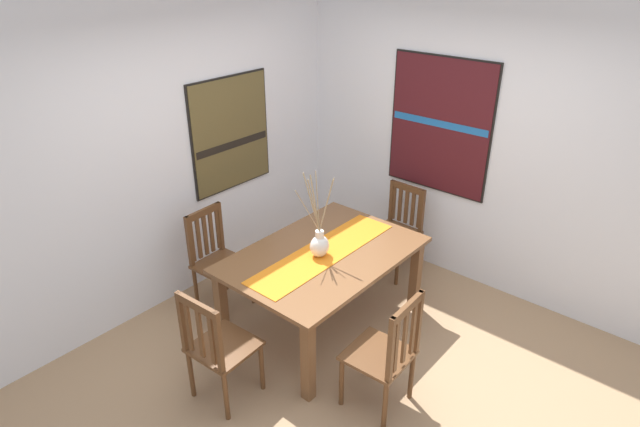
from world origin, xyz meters
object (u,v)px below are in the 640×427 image
object	(u,v)px
chair_1	(398,228)
chair_2	(217,258)
centerpiece_vase	(319,243)
dining_table	(323,263)
chair_3	(218,346)
painting_on_back_wall	(231,134)
chair_0	(386,353)
painting_on_side_wall	(440,126)

from	to	relation	value
chair_1	chair_2	size ratio (longest dim) A/B	0.96
chair_1	centerpiece_vase	bearing A→B (deg)	-178.65
dining_table	chair_3	bearing A→B (deg)	179.15
centerpiece_vase	painting_on_back_wall	world-z (taller)	painting_on_back_wall
chair_0	dining_table	bearing A→B (deg)	65.09
centerpiece_vase	painting_on_back_wall	bearing A→B (deg)	77.77
chair_0	chair_2	world-z (taller)	chair_0
dining_table	chair_1	xyz separation A→B (m)	(1.17, 0.02, -0.16)
dining_table	chair_1	world-z (taller)	chair_1
dining_table	painting_on_back_wall	world-z (taller)	painting_on_back_wall
painting_on_side_wall	centerpiece_vase	bearing A→B (deg)	174.35
chair_3	painting_on_back_wall	xyz separation A→B (m)	(1.36, 1.32, 0.93)
chair_0	painting_on_back_wall	world-z (taller)	painting_on_back_wall
painting_on_back_wall	painting_on_side_wall	size ratio (longest dim) A/B	0.84
chair_1	chair_3	world-z (taller)	chair_3
chair_0	chair_1	size ratio (longest dim) A/B	1.07
dining_table	chair_3	distance (m)	1.14
dining_table	chair_0	world-z (taller)	chair_0
dining_table	chair_1	distance (m)	1.18
chair_3	painting_on_back_wall	world-z (taller)	painting_on_back_wall
chair_0	painting_on_back_wall	distance (m)	2.52
chair_2	chair_1	bearing A→B (deg)	-30.27
dining_table	painting_on_side_wall	bearing A→B (deg)	-6.16
chair_2	painting_on_side_wall	size ratio (longest dim) A/B	0.73
dining_table	painting_on_back_wall	bearing A→B (deg)	80.17
chair_3	centerpiece_vase	bearing A→B (deg)	-1.30
dining_table	painting_on_back_wall	size ratio (longest dim) A/B	1.50
dining_table	chair_0	distance (m)	1.03
chair_0	chair_2	xyz separation A→B (m)	(0.05, 1.85, 0.00)
painting_on_back_wall	painting_on_side_wall	bearing A→B (deg)	-50.10
chair_3	painting_on_side_wall	world-z (taller)	painting_on_side_wall
chair_1	chair_3	bearing A→B (deg)	-179.88
centerpiece_vase	chair_1	size ratio (longest dim) A/B	0.79
chair_0	chair_1	distance (m)	1.86
chair_2	painting_on_side_wall	world-z (taller)	painting_on_side_wall
dining_table	chair_0	xyz separation A→B (m)	(-0.43, -0.92, -0.15)
chair_2	dining_table	bearing A→B (deg)	-67.85
chair_1	painting_on_side_wall	bearing A→B (deg)	-30.35
chair_2	painting_on_side_wall	distance (m)	2.37
dining_table	centerpiece_vase	xyz separation A→B (m)	(-0.06, -0.01, 0.21)
centerpiece_vase	chair_3	bearing A→B (deg)	178.70
chair_1	chair_2	bearing A→B (deg)	149.73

